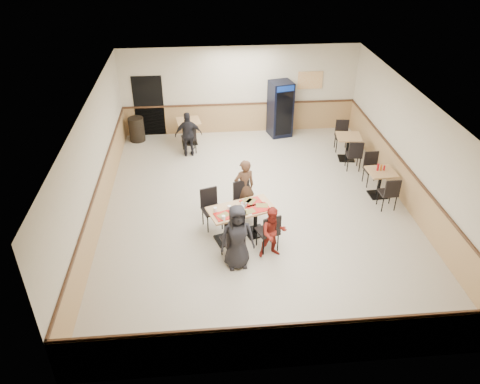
{
  "coord_description": "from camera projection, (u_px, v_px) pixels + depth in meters",
  "views": [
    {
      "loc": [
        -1.37,
        -10.25,
        6.92
      ],
      "look_at": [
        -0.49,
        -0.5,
        0.86
      ],
      "focal_mm": 35.0,
      "sensor_mm": 36.0,
      "label": 1
    }
  ],
  "objects": [
    {
      "name": "side_table_near",
      "position": [
        380.0,
        179.0,
        12.73
      ],
      "size": [
        0.75,
        0.75,
        0.77
      ],
      "rotation": [
        0.0,
        0.0,
        0.04
      ],
      "color": "black",
      "rests_on": "ground"
    },
    {
      "name": "ground",
      "position": [
        257.0,
        209.0,
        12.42
      ],
      "size": [
        10.0,
        10.0,
        0.0
      ],
      "primitive_type": "plane",
      "color": "beige",
      "rests_on": "ground"
    },
    {
      "name": "side_table_far_chair_south",
      "position": [
        354.0,
        154.0,
        14.04
      ],
      "size": [
        0.52,
        0.52,
        1.01
      ],
      "primitive_type": null,
      "rotation": [
        0.0,
        0.0,
        3.02
      ],
      "color": "black",
      "rests_on": "ground"
    },
    {
      "name": "condiment_caddy",
      "position": [
        380.0,
        167.0,
        12.59
      ],
      "size": [
        0.23,
        0.06,
        0.2
      ],
      "color": "#B20C13",
      "rests_on": "side_table_near"
    },
    {
      "name": "tabletop_clutter",
      "position": [
        243.0,
        208.0,
        10.93
      ],
      "size": [
        1.37,
        0.98,
        0.12
      ],
      "rotation": [
        0.0,
        0.0,
        0.31
      ],
      "color": "red",
      "rests_on": "main_table"
    },
    {
      "name": "side_table_near_chair_north",
      "position": [
        372.0,
        169.0,
        13.26
      ],
      "size": [
        0.47,
        0.47,
        0.97
      ],
      "primitive_type": null,
      "rotation": [
        0.0,
        0.0,
        0.04
      ],
      "color": "black",
      "rests_on": "ground"
    },
    {
      "name": "trash_bin",
      "position": [
        137.0,
        129.0,
        15.79
      ],
      "size": [
        0.52,
        0.52,
        0.82
      ],
      "primitive_type": "cylinder",
      "color": "black",
      "rests_on": "ground"
    },
    {
      "name": "diner_man_opposite",
      "position": [
        244.0,
        187.0,
        11.88
      ],
      "size": [
        0.64,
        0.52,
        1.54
      ],
      "primitive_type": "imported",
      "rotation": [
        0.0,
        0.0,
        3.44
      ],
      "color": "#513422",
      "rests_on": "ground"
    },
    {
      "name": "side_table_far",
      "position": [
        348.0,
        144.0,
        14.56
      ],
      "size": [
        0.83,
        0.83,
        0.79
      ],
      "rotation": [
        0.0,
        0.0,
        -0.12
      ],
      "color": "black",
      "rests_on": "ground"
    },
    {
      "name": "pepsi_cooler",
      "position": [
        280.0,
        109.0,
        15.92
      ],
      "size": [
        0.86,
        0.86,
        1.9
      ],
      "rotation": [
        0.0,
        0.0,
        0.22
      ],
      "color": "black",
      "rests_on": "ground"
    },
    {
      "name": "main_chairs",
      "position": [
        239.0,
        219.0,
        11.11
      ],
      "size": [
        1.84,
        2.12,
        1.04
      ],
      "rotation": [
        0.0,
        0.0,
        0.31
      ],
      "color": "black",
      "rests_on": "ground"
    },
    {
      "name": "diner_woman_right",
      "position": [
        273.0,
        232.0,
        10.46
      ],
      "size": [
        0.67,
        0.55,
        1.28
      ],
      "primitive_type": "imported",
      "rotation": [
        0.0,
        0.0,
        0.12
      ],
      "color": "maroon",
      "rests_on": "ground"
    },
    {
      "name": "back_table",
      "position": [
        189.0,
        128.0,
        15.56
      ],
      "size": [
        0.86,
        0.86,
        0.81
      ],
      "rotation": [
        0.0,
        0.0,
        0.15
      ],
      "color": "black",
      "rests_on": "ground"
    },
    {
      "name": "lone_diner",
      "position": [
        188.0,
        134.0,
        14.69
      ],
      "size": [
        0.87,
        0.41,
        1.46
      ],
      "primitive_type": "imported",
      "rotation": [
        0.0,
        0.0,
        3.2
      ],
      "color": "black",
      "rests_on": "ground"
    },
    {
      "name": "main_table",
      "position": [
        241.0,
        218.0,
        11.11
      ],
      "size": [
        1.69,
        1.2,
        0.82
      ],
      "rotation": [
        0.0,
        0.0,
        0.31
      ],
      "color": "black",
      "rests_on": "ground"
    },
    {
      "name": "diner_woman_left",
      "position": [
        237.0,
        237.0,
        10.1
      ],
      "size": [
        0.82,
        0.58,
        1.56
      ],
      "primitive_type": "imported",
      "rotation": [
        0.0,
        0.0,
        0.12
      ],
      "color": "black",
      "rests_on": "ground"
    },
    {
      "name": "side_table_far_chair_north",
      "position": [
        342.0,
        136.0,
        15.12
      ],
      "size": [
        0.52,
        0.52,
        1.01
      ],
      "primitive_type": null,
      "rotation": [
        0.0,
        0.0,
        -0.12
      ],
      "color": "black",
      "rests_on": "ground"
    },
    {
      "name": "side_table_near_chair_south",
      "position": [
        388.0,
        192.0,
        12.22
      ],
      "size": [
        0.47,
        0.47,
        0.97
      ],
      "primitive_type": null,
      "rotation": [
        0.0,
        0.0,
        3.18
      ],
      "color": "black",
      "rests_on": "ground"
    },
    {
      "name": "room_shell",
      "position": [
        304.0,
        145.0,
        14.41
      ],
      "size": [
        10.0,
        10.0,
        10.0
      ],
      "color": "silver",
      "rests_on": "ground"
    },
    {
      "name": "back_table_chair_lone",
      "position": [
        189.0,
        137.0,
        15.03
      ],
      "size": [
        0.54,
        0.54,
        1.02
      ],
      "primitive_type": null,
      "rotation": [
        0.0,
        0.0,
        3.29
      ],
      "color": "black",
      "rests_on": "ground"
    }
  ]
}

